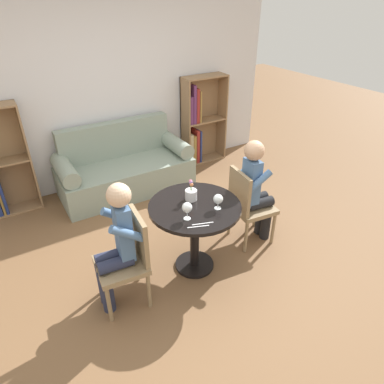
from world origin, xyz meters
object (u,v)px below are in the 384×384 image
(person_left, at_px, (116,245))
(chair_right, at_px, (248,204))
(bookshelf_right, at_px, (198,123))
(flower_vase, at_px, (191,194))
(person_right, at_px, (256,189))
(wine_glass_left, at_px, (187,208))
(chair_left, at_px, (128,256))
(wine_glass_right, at_px, (218,199))
(couch, at_px, (125,169))

(person_left, bearing_deg, chair_right, 99.35)
(bookshelf_right, bearing_deg, flower_vase, -123.72)
(person_right, distance_m, wine_glass_left, 1.02)
(person_right, xyz_separation_m, wine_glass_left, (-0.97, -0.20, 0.21))
(chair_right, distance_m, flower_vase, 0.77)
(chair_left, distance_m, flower_vase, 0.82)
(bookshelf_right, relative_size, person_left, 1.13)
(chair_left, distance_m, person_right, 1.53)
(person_right, relative_size, flower_vase, 5.73)
(bookshelf_right, distance_m, chair_right, 2.19)
(chair_left, distance_m, chair_right, 1.43)
(chair_right, bearing_deg, wine_glass_right, 118.11)
(couch, bearing_deg, flower_vase, -89.27)
(chair_left, distance_m, wine_glass_right, 0.94)
(bookshelf_right, bearing_deg, person_left, -135.03)
(bookshelf_right, height_order, person_right, bookshelf_right)
(flower_vase, bearing_deg, person_right, -4.07)
(bookshelf_right, distance_m, flower_vase, 2.46)
(person_left, height_order, wine_glass_right, person_left)
(chair_right, height_order, wine_glass_left, wine_glass_left)
(flower_vase, bearing_deg, person_left, -169.91)
(bookshelf_right, distance_m, chair_left, 3.04)
(wine_glass_left, bearing_deg, person_left, 170.53)
(wine_glass_right, height_order, flower_vase, flower_vase)
(person_left, distance_m, flower_vase, 0.86)
(couch, relative_size, wine_glass_right, 12.18)
(chair_left, relative_size, wine_glass_right, 6.06)
(couch, height_order, person_right, person_right)
(bookshelf_right, xyz_separation_m, chair_right, (-0.67, -2.08, -0.16))
(person_right, bearing_deg, chair_left, 100.60)
(bookshelf_right, distance_m, person_right, 2.17)
(bookshelf_right, xyz_separation_m, person_right, (-0.58, -2.09, 0.00))
(chair_right, relative_size, flower_vase, 4.21)
(chair_right, relative_size, wine_glass_left, 5.46)
(chair_left, bearing_deg, chair_right, 100.15)
(chair_left, height_order, chair_right, same)
(person_right, bearing_deg, chair_right, 85.57)
(person_right, distance_m, flower_vase, 0.80)
(chair_right, bearing_deg, couch, 28.18)
(chair_right, bearing_deg, flower_vase, 93.47)
(bookshelf_right, xyz_separation_m, person_left, (-2.19, -2.19, -0.00))
(chair_left, bearing_deg, wine_glass_left, 85.66)
(chair_right, height_order, wine_glass_right, wine_glass_right)
(couch, bearing_deg, bookshelf_right, 10.91)
(person_right, bearing_deg, wine_glass_right, 114.04)
(couch, distance_m, chair_left, 2.07)
(bookshelf_right, bearing_deg, wine_glass_right, -118.15)
(wine_glass_right, bearing_deg, person_left, 173.34)
(person_right, height_order, wine_glass_right, person_right)
(bookshelf_right, distance_m, wine_glass_right, 2.61)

